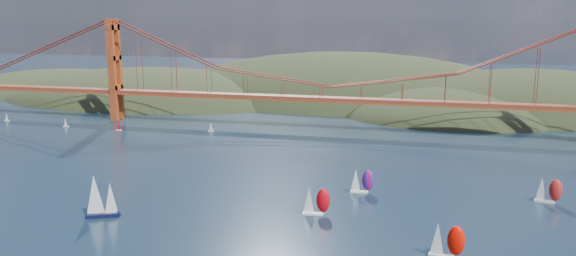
# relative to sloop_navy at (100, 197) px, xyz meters

# --- Properties ---
(headlands) EXTENTS (725.00, 225.00, 96.00)m
(headlands) POSITION_rel_sloop_navy_xyz_m (88.88, 236.69, -18.69)
(headlands) COLOR black
(headlands) RESTS_ON ground
(bridge) EXTENTS (552.00, 12.00, 55.00)m
(bridge) POSITION_rel_sloop_navy_xyz_m (42.19, 138.41, 26.00)
(bridge) COLOR maroon
(bridge) RESTS_ON ground
(sloop_navy) EXTENTS (9.68, 7.43, 14.13)m
(sloop_navy) POSITION_rel_sloop_navy_xyz_m (0.00, 0.00, 0.00)
(sloop_navy) COLOR black
(sloop_navy) RESTS_ON ground
(racer_0) EXTENTS (8.14, 3.65, 9.22)m
(racer_0) POSITION_rel_sloop_navy_xyz_m (60.33, 16.77, -1.88)
(racer_0) COLOR white
(racer_0) RESTS_ON ground
(racer_1) EXTENTS (8.49, 3.62, 9.66)m
(racer_1) POSITION_rel_sloop_navy_xyz_m (96.59, -4.56, -1.67)
(racer_1) COLOR silver
(racer_1) RESTS_ON ground
(racer_3) EXTENTS (7.93, 3.94, 8.92)m
(racer_3) POSITION_rel_sloop_navy_xyz_m (128.51, 44.82, -2.02)
(racer_3) COLOR silver
(racer_3) RESTS_ON ground
(racer_rwb) EXTENTS (7.98, 3.85, 8.99)m
(racer_rwb) POSITION_rel_sloop_navy_xyz_m (70.97, 40.65, -1.99)
(racer_rwb) COLOR white
(racer_rwb) RESTS_ON ground
(distant_boat_0) EXTENTS (3.00, 2.00, 4.70)m
(distant_boat_0) POSITION_rel_sloop_navy_xyz_m (-132.71, 119.26, -3.83)
(distant_boat_0) COLOR silver
(distant_boat_0) RESTS_ON ground
(distant_boat_1) EXTENTS (3.00, 2.00, 4.70)m
(distant_boat_1) POSITION_rel_sloop_navy_xyz_m (-91.22, 112.76, -3.83)
(distant_boat_1) COLOR silver
(distant_boat_1) RESTS_ON ground
(distant_boat_2) EXTENTS (3.00, 2.00, 4.70)m
(distant_boat_2) POSITION_rel_sloop_navy_xyz_m (-59.64, 111.42, -3.83)
(distant_boat_2) COLOR silver
(distant_boat_2) RESTS_ON ground
(distant_boat_3) EXTENTS (3.00, 2.00, 4.70)m
(distant_boat_3) POSITION_rel_sloop_navy_xyz_m (-13.40, 120.05, -3.83)
(distant_boat_3) COLOR silver
(distant_boat_3) RESTS_ON ground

